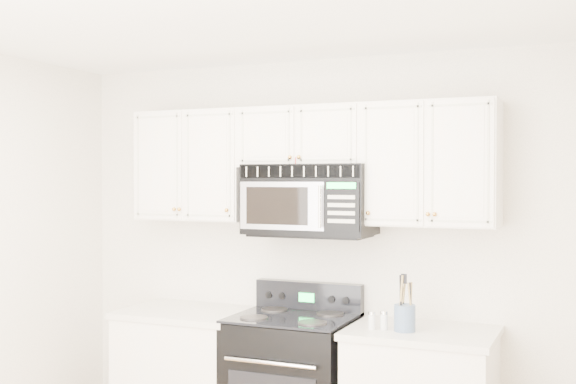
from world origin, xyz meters
The scene contains 7 objects.
room centered at (0.00, 0.00, 1.30)m, with size 3.51×3.51×2.61m.
base_cabinet_left centered at (-0.80, 1.44, 0.43)m, with size 0.86×0.65×0.92m.
upper_cabinets centered at (0.00, 1.58, 1.93)m, with size 2.44×0.37×0.75m.
microwave centered at (0.05, 1.54, 1.67)m, with size 0.81×0.46×0.45m.
utensil_crock centered at (0.72, 1.34, 1.01)m, with size 0.12×0.12×0.33m.
shaker_salt centered at (0.60, 1.34, 0.98)m, with size 0.05×0.05×0.11m.
shaker_pepper centered at (0.53, 1.32, 0.97)m, with size 0.04×0.04×0.11m.
Camera 1 is at (1.75, -2.75, 1.81)m, focal length 45.00 mm.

